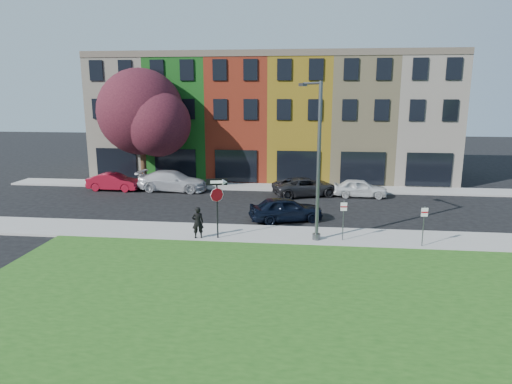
# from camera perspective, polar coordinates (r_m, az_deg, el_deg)

# --- Properties ---
(ground) EXTENTS (120.00, 120.00, 0.00)m
(ground) POSITION_cam_1_polar(r_m,az_deg,el_deg) (21.05, 4.17, -8.10)
(ground) COLOR black
(ground) RESTS_ON ground
(sidewalk_near) EXTENTS (40.00, 3.00, 0.12)m
(sidewalk_near) POSITION_cam_1_polar(r_m,az_deg,el_deg) (23.89, 9.30, -5.55)
(sidewalk_near) COLOR gray
(sidewalk_near) RESTS_ON ground
(sidewalk_far) EXTENTS (40.00, 2.40, 0.12)m
(sidewalk_far) POSITION_cam_1_polar(r_m,az_deg,el_deg) (35.66, 0.38, 0.63)
(sidewalk_far) COLOR gray
(sidewalk_far) RESTS_ON ground
(rowhouse_block) EXTENTS (30.00, 10.12, 10.00)m
(rowhouse_block) POSITION_cam_1_polar(r_m,az_deg,el_deg) (41.08, 2.03, 9.14)
(rowhouse_block) COLOR #BDB39D
(rowhouse_block) RESTS_ON ground
(stop_sign) EXTENTS (1.02, 0.32, 3.07)m
(stop_sign) POSITION_cam_1_polar(r_m,az_deg,el_deg) (22.73, -4.90, -0.50)
(stop_sign) COLOR black
(stop_sign) RESTS_ON sidewalk_near
(man) EXTENTS (0.81, 0.72, 1.62)m
(man) POSITION_cam_1_polar(r_m,az_deg,el_deg) (23.19, -7.29, -3.79)
(man) COLOR black
(man) RESTS_ON sidewalk_near
(sedan_near) EXTENTS (4.27, 5.27, 1.44)m
(sedan_near) POSITION_cam_1_polar(r_m,az_deg,el_deg) (26.48, 3.77, -2.13)
(sedan_near) COLOR black
(sedan_near) RESTS_ON ground
(parked_car_red) EXTENTS (1.59, 4.05, 1.31)m
(parked_car_red) POSITION_cam_1_polar(r_m,az_deg,el_deg) (36.29, -17.33, 1.23)
(parked_car_red) COLOR maroon
(parked_car_red) RESTS_ON ground
(parked_car_silver) EXTENTS (2.54, 5.42, 1.52)m
(parked_car_silver) POSITION_cam_1_polar(r_m,az_deg,el_deg) (35.00, -10.38, 1.37)
(parked_car_silver) COLOR #B6B6BB
(parked_car_silver) RESTS_ON ground
(parked_car_dark) EXTENTS (5.32, 6.25, 1.34)m
(parked_car_dark) POSITION_cam_1_polar(r_m,az_deg,el_deg) (33.03, 6.28, 0.68)
(parked_car_dark) COLOR black
(parked_car_dark) RESTS_ON ground
(parked_car_white) EXTENTS (1.73, 3.88, 1.29)m
(parked_car_white) POSITION_cam_1_polar(r_m,az_deg,el_deg) (33.32, 12.89, 0.49)
(parked_car_white) COLOR silver
(parked_car_white) RESTS_ON ground
(street_lamp) EXTENTS (1.29, 2.42, 7.74)m
(street_lamp) POSITION_cam_1_polar(r_m,az_deg,el_deg) (22.46, 7.59, 3.76)
(street_lamp) COLOR #4C4F51
(street_lamp) RESTS_ON sidewalk_near
(parking_sign_a) EXTENTS (0.32, 0.10, 2.01)m
(parking_sign_a) POSITION_cam_1_polar(r_m,az_deg,el_deg) (22.93, 10.87, -2.92)
(parking_sign_a) COLOR #4C4F51
(parking_sign_a) RESTS_ON sidewalk_near
(parking_sign_b) EXTENTS (0.32, 0.10, 1.96)m
(parking_sign_b) POSITION_cam_1_polar(r_m,az_deg,el_deg) (23.09, 20.24, -3.44)
(parking_sign_b) COLOR #4C4F51
(parking_sign_b) RESTS_ON sidewalk_near
(tree_purple) EXTENTS (7.90, 6.91, 9.01)m
(tree_purple) POSITION_cam_1_polar(r_m,az_deg,el_deg) (36.66, -13.98, 9.45)
(tree_purple) COLOR black
(tree_purple) RESTS_ON sidewalk_far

